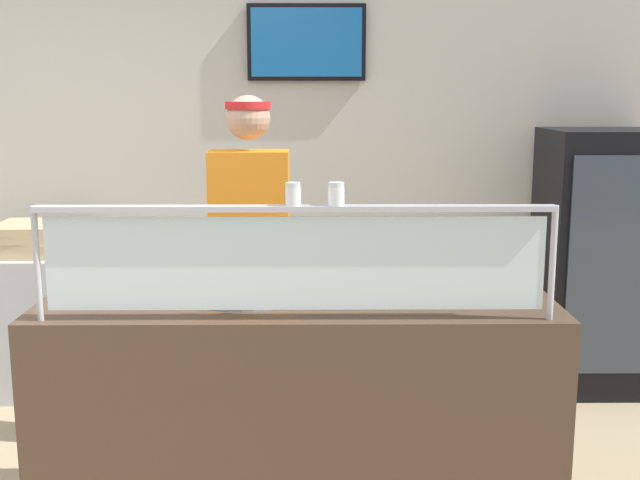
# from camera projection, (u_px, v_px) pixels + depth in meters

# --- Properties ---
(ground_plane) EXTENTS (12.00, 12.00, 0.00)m
(ground_plane) POSITION_uv_depth(u_px,v_px,m) (301.00, 447.00, 4.03)
(ground_plane) COLOR tan
(ground_plane) RESTS_ON ground
(shop_rear_unit) EXTENTS (6.48, 0.13, 2.70)m
(shop_rear_unit) POSITION_uv_depth(u_px,v_px,m) (303.00, 157.00, 5.06)
(shop_rear_unit) COLOR beige
(shop_rear_unit) RESTS_ON ground
(serving_counter) EXTENTS (2.08, 0.66, 0.95)m
(serving_counter) POSITION_uv_depth(u_px,v_px,m) (298.00, 412.00, 3.29)
(serving_counter) COLOR #4C3828
(serving_counter) RESTS_ON ground
(sneeze_guard) EXTENTS (1.90, 0.06, 0.43)m
(sneeze_guard) POSITION_uv_depth(u_px,v_px,m) (295.00, 248.00, 2.88)
(sneeze_guard) COLOR #B2B5BC
(sneeze_guard) RESTS_ON serving_counter
(pizza_tray) EXTENTS (0.46, 0.46, 0.04)m
(pizza_tray) POSITION_uv_depth(u_px,v_px,m) (246.00, 293.00, 3.25)
(pizza_tray) COLOR #9EA0A8
(pizza_tray) RESTS_ON serving_counter
(pizza_server) EXTENTS (0.15, 0.29, 0.01)m
(pizza_server) POSITION_uv_depth(u_px,v_px,m) (239.00, 289.00, 3.23)
(pizza_server) COLOR #ADAFB7
(pizza_server) RESTS_ON pizza_tray
(parmesan_shaker) EXTENTS (0.06, 0.06, 0.08)m
(parmesan_shaker) POSITION_uv_depth(u_px,v_px,m) (293.00, 196.00, 2.84)
(parmesan_shaker) COLOR white
(parmesan_shaker) RESTS_ON sneeze_guard
(pepper_flake_shaker) EXTENTS (0.06, 0.06, 0.08)m
(pepper_flake_shaker) POSITION_uv_depth(u_px,v_px,m) (336.00, 195.00, 2.85)
(pepper_flake_shaker) COLOR white
(pepper_flake_shaker) RESTS_ON sneeze_guard
(worker_figure) EXTENTS (0.41, 0.50, 1.76)m
(worker_figure) POSITION_uv_depth(u_px,v_px,m) (251.00, 253.00, 3.85)
(worker_figure) COLOR #23232D
(worker_figure) RESTS_ON ground
(drink_fridge) EXTENTS (0.67, 0.63, 1.56)m
(drink_fridge) POSITION_uv_depth(u_px,v_px,m) (599.00, 261.00, 4.74)
(drink_fridge) COLOR black
(drink_fridge) RESTS_ON ground
(prep_shelf) EXTENTS (0.70, 0.55, 0.84)m
(prep_shelf) POSITION_uv_depth(u_px,v_px,m) (41.00, 322.00, 4.74)
(prep_shelf) COLOR #B7BABF
(prep_shelf) RESTS_ON ground
(pizza_box_stack) EXTENTS (0.46, 0.44, 0.18)m
(pizza_box_stack) POSITION_uv_depth(u_px,v_px,m) (36.00, 238.00, 4.64)
(pizza_box_stack) COLOR tan
(pizza_box_stack) RESTS_ON prep_shelf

